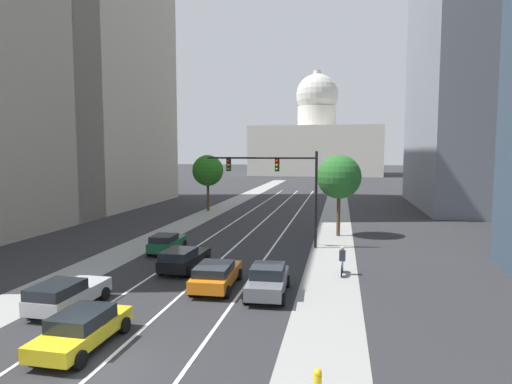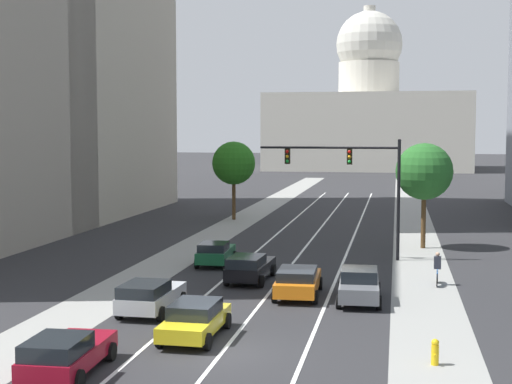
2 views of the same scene
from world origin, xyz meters
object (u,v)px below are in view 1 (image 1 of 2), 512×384
Objects in this scene: car_green at (167,243)px; street_tree_far_right at (339,177)px; cyclist at (342,261)px; car_yellow at (82,328)px; capitol_building at (316,143)px; car_orange at (216,274)px; car_gray at (268,280)px; car_silver at (66,294)px; car_black at (184,258)px; fire_hydrant at (317,383)px; traffic_signal_mast at (282,178)px; street_tree_near_left at (208,171)px.

car_green is 15.82m from street_tree_far_right.
cyclist is 0.24× the size of street_tree_far_right.
car_yellow is 2.62× the size of cyclist.
capitol_building is at bearing 7.74° from cyclist.
car_orange is at bearing -111.43° from street_tree_far_right.
capitol_building reaches higher than car_gray.
car_green is at bearing -92.17° from capitol_building.
car_black is at bearing -20.04° from car_silver.
fire_hydrant is (3.01, -9.08, -0.33)m from car_gray.
cyclist is (4.64, -7.14, -4.49)m from traffic_signal_mast.
traffic_signal_mast is 21.64m from fire_hydrant.
traffic_signal_mast reaches higher than street_tree_far_right.
street_tree_near_left is (-6.78, 37.80, 4.31)m from car_yellow.
street_tree_far_right is at bearing 5.28° from cyclist.
cyclist reaches higher than car_green.
car_orange is 7.79m from cyclist.
car_green is at bearing 1.19° from car_silver.
traffic_signal_mast reaches higher than car_orange.
car_green is at bearing 11.73° from car_yellow.
car_gray is 0.98× the size of car_black.
car_gray reaches higher than car_black.
fire_hydrant is at bearing -86.80° from capitol_building.
car_yellow is 1.10× the size of car_green.
car_gray is 0.52× the size of traffic_signal_mast.
car_yellow is 0.99× the size of car_gray.
car_silver reaches higher than car_green.
fire_hydrant is (3.88, -20.73, -4.88)m from traffic_signal_mast.
car_yellow is at bearing 138.78° from car_gray.
traffic_signal_mast is at bearing -57.93° from street_tree_near_left.
capitol_building is 120.78m from car_black.
capitol_building is at bearing -4.96° from car_green.
car_silver is at bearing -120.55° from street_tree_far_right.
street_tree_near_left reaches higher than car_black.
car_green is (-4.41, -116.04, -9.58)m from capitol_building.
traffic_signal_mast is 6.76m from street_tree_far_right.
car_silver is 0.93× the size of car_black.
car_yellow is (-1.47, -131.26, -9.60)m from capitol_building.
cyclist reaches higher than car_silver.
cyclist is at bearing -61.49° from car_orange.
car_yellow is at bearing -177.78° from car_black.
street_tree_far_right reaches higher than car_gray.
car_yellow is 0.52× the size of traffic_signal_mast.
car_black reaches higher than car_silver.
car_orange is at bearing -100.60° from traffic_signal_mast.
car_gray is at bearing 143.89° from cyclist.
fire_hydrant is at bearing -112.01° from car_silver.
car_orange is (5.88, -7.36, 0.01)m from car_green.
street_tree_near_left is (-3.83, 34.47, 4.26)m from car_silver.
capitol_building is 131.62m from car_yellow.
car_green is 2.39× the size of cyclist.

